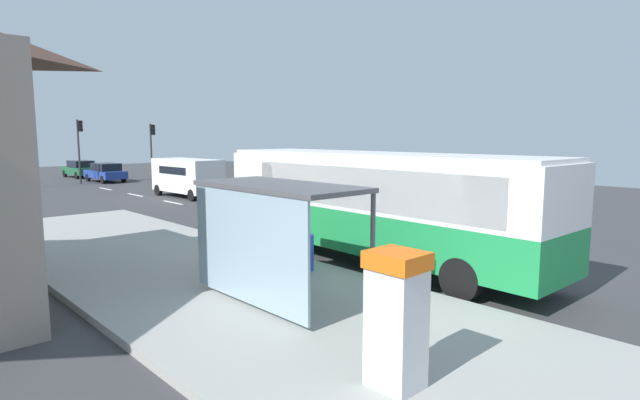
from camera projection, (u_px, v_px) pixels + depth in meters
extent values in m
cube|color=#38383A|center=(217.00, 214.00, 24.07)|extent=(56.00, 92.00, 0.04)
cube|color=#999993|center=(257.00, 300.00, 11.03)|extent=(6.20, 30.00, 0.18)
cube|color=silver|center=(525.00, 274.00, 13.40)|extent=(0.16, 2.20, 0.01)
cube|color=silver|center=(381.00, 245.00, 17.01)|extent=(0.16, 2.20, 0.01)
cube|color=silver|center=(287.00, 226.00, 20.62)|extent=(0.16, 2.20, 0.01)
cube|color=silver|center=(222.00, 212.00, 24.24)|extent=(0.16, 2.20, 0.01)
cube|color=silver|center=(173.00, 203.00, 27.85)|extent=(0.16, 2.20, 0.01)
cube|color=silver|center=(135.00, 195.00, 31.46)|extent=(0.16, 2.20, 0.01)
cube|color=silver|center=(106.00, 189.00, 35.08)|extent=(0.16, 2.20, 0.01)
cube|color=#1E8C47|center=(373.00, 226.00, 14.62)|extent=(2.81, 11.07, 1.15)
cube|color=silver|center=(373.00, 182.00, 14.45)|extent=(2.81, 11.07, 1.45)
cube|color=silver|center=(374.00, 155.00, 14.35)|extent=(2.68, 10.84, 0.12)
cube|color=black|center=(264.00, 174.00, 18.50)|extent=(2.30, 0.19, 1.22)
cube|color=black|center=(357.00, 188.00, 13.29)|extent=(0.32, 8.58, 1.10)
cylinder|color=black|center=(264.00, 231.00, 16.84)|extent=(0.31, 1.01, 1.00)
cylinder|color=black|center=(315.00, 224.00, 18.33)|extent=(0.31, 1.01, 1.00)
cylinder|color=black|center=(461.00, 279.00, 11.20)|extent=(0.31, 1.01, 1.00)
cylinder|color=black|center=(511.00, 262.00, 12.69)|extent=(0.31, 1.01, 1.00)
cube|color=white|center=(187.00, 175.00, 30.37)|extent=(2.16, 5.26, 1.96)
cube|color=black|center=(187.00, 170.00, 30.32)|extent=(2.14, 3.18, 0.44)
cylinder|color=black|center=(219.00, 193.00, 29.72)|extent=(0.24, 0.69, 0.68)
cylinder|color=black|center=(192.00, 195.00, 28.46)|extent=(0.24, 0.69, 0.68)
cylinder|color=black|center=(184.00, 188.00, 32.52)|extent=(0.24, 0.69, 0.68)
cylinder|color=black|center=(158.00, 190.00, 31.26)|extent=(0.24, 0.69, 0.68)
cube|color=#195933|center=(80.00, 171.00, 44.76)|extent=(1.93, 4.45, 0.60)
cube|color=black|center=(81.00, 164.00, 44.55)|extent=(1.65, 2.42, 0.60)
cylinder|color=black|center=(65.00, 173.00, 45.28)|extent=(0.22, 0.65, 0.64)
cylinder|color=black|center=(84.00, 173.00, 46.43)|extent=(0.22, 0.65, 0.64)
cylinder|color=black|center=(77.00, 175.00, 43.17)|extent=(0.22, 0.65, 0.64)
cylinder|color=black|center=(96.00, 174.00, 44.32)|extent=(0.22, 0.65, 0.64)
cube|color=navy|center=(105.00, 174.00, 40.41)|extent=(1.97, 4.47, 0.60)
cube|color=black|center=(106.00, 167.00, 40.20)|extent=(1.68, 2.44, 0.60)
cylinder|color=black|center=(88.00, 177.00, 40.91)|extent=(0.23, 0.65, 0.64)
cylinder|color=black|center=(108.00, 176.00, 42.07)|extent=(0.23, 0.65, 0.64)
cylinder|color=black|center=(103.00, 180.00, 38.83)|extent=(0.23, 0.65, 0.64)
cylinder|color=black|center=(124.00, 178.00, 39.99)|extent=(0.23, 0.65, 0.64)
cube|color=silver|center=(396.00, 328.00, 6.96)|extent=(0.60, 0.70, 1.70)
cube|color=orange|center=(397.00, 260.00, 6.84)|extent=(0.66, 0.76, 0.24)
cube|color=black|center=(410.00, 304.00, 7.14)|extent=(0.03, 0.36, 0.44)
cylinder|color=blue|center=(304.00, 252.00, 13.12)|extent=(0.52, 0.52, 0.95)
cylinder|color=green|center=(287.00, 248.00, 13.63)|extent=(0.52, 0.52, 0.95)
cylinder|color=yellow|center=(271.00, 244.00, 14.14)|extent=(0.52, 0.52, 0.95)
cylinder|color=red|center=(257.00, 240.00, 14.64)|extent=(0.52, 0.52, 0.95)
cylinder|color=#2D2D2D|center=(151.00, 153.00, 40.95)|extent=(0.14, 0.14, 4.69)
cube|color=black|center=(153.00, 130.00, 40.87)|extent=(0.24, 0.28, 0.84)
sphere|color=red|center=(154.00, 126.00, 40.92)|extent=(0.16, 0.16, 0.16)
sphere|color=#3C2C03|center=(154.00, 130.00, 40.95)|extent=(0.16, 0.16, 0.16)
sphere|color=black|center=(154.00, 133.00, 40.99)|extent=(0.16, 0.16, 0.16)
cylinder|color=#2D2D2D|center=(31.00, 151.00, 35.65)|extent=(0.14, 0.14, 5.28)
cube|color=black|center=(32.00, 120.00, 35.53)|extent=(0.24, 0.28, 0.84)
sphere|color=#360606|center=(34.00, 117.00, 35.57)|extent=(0.16, 0.16, 0.16)
sphere|color=#3C2C03|center=(34.00, 121.00, 35.61)|extent=(0.16, 0.16, 0.16)
sphere|color=green|center=(34.00, 124.00, 35.65)|extent=(0.16, 0.16, 0.16)
cylinder|color=#2D2D2D|center=(79.00, 152.00, 38.63)|extent=(0.14, 0.14, 4.95)
cube|color=black|center=(80.00, 126.00, 38.53)|extent=(0.24, 0.28, 0.84)
sphere|color=#360606|center=(82.00, 122.00, 38.57)|extent=(0.16, 0.16, 0.16)
sphere|color=#F2B20C|center=(82.00, 126.00, 38.61)|extent=(0.16, 0.16, 0.16)
sphere|color=black|center=(82.00, 130.00, 38.64)|extent=(0.16, 0.16, 0.16)
cube|color=#4C4C51|center=(279.00, 186.00, 10.60)|extent=(1.80, 4.00, 0.10)
cube|color=#8CA5B2|center=(247.00, 248.00, 10.17)|extent=(0.06, 3.80, 2.30)
cylinder|color=#4C4C51|center=(373.00, 252.00, 9.96)|extent=(0.10, 0.10, 2.44)
cylinder|color=#4C4C51|center=(259.00, 227.00, 12.70)|extent=(0.10, 0.10, 2.44)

